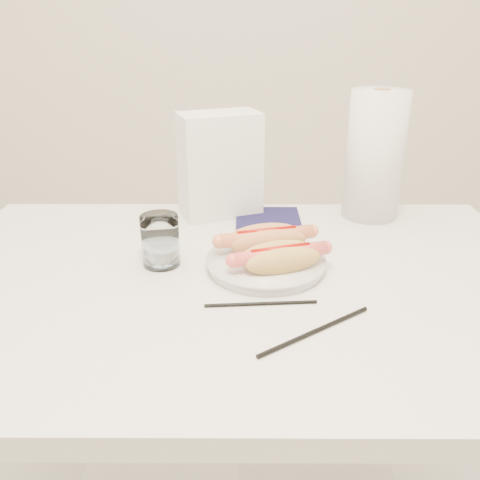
{
  "coord_description": "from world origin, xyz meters",
  "views": [
    {
      "loc": [
        0.01,
        -0.86,
        1.21
      ],
      "look_at": [
        0.01,
        0.02,
        0.82
      ],
      "focal_mm": 38.52,
      "sensor_mm": 36.0,
      "label": 1
    }
  ],
  "objects_px": {
    "water_glass": "(160,240)",
    "napkin_box": "(220,165)",
    "paper_towel_roll": "(375,155)",
    "hotdog_right": "(280,258)",
    "plate": "(266,264)",
    "hotdog_left": "(266,240)",
    "table": "(237,304)"
  },
  "relations": [
    {
      "from": "hotdog_left",
      "to": "napkin_box",
      "type": "relative_size",
      "value": 0.78
    },
    {
      "from": "hotdog_left",
      "to": "napkin_box",
      "type": "distance_m",
      "value": 0.29
    },
    {
      "from": "table",
      "to": "hotdog_right",
      "type": "bearing_deg",
      "value": -0.82
    },
    {
      "from": "table",
      "to": "plate",
      "type": "height_order",
      "value": "plate"
    },
    {
      "from": "hotdog_right",
      "to": "napkin_box",
      "type": "distance_m",
      "value": 0.37
    },
    {
      "from": "paper_towel_roll",
      "to": "hotdog_right",
      "type": "bearing_deg",
      "value": -126.43
    },
    {
      "from": "plate",
      "to": "hotdog_left",
      "type": "distance_m",
      "value": 0.05
    },
    {
      "from": "hotdog_right",
      "to": "paper_towel_roll",
      "type": "xyz_separation_m",
      "value": [
        0.24,
        0.33,
        0.11
      ]
    },
    {
      "from": "table",
      "to": "water_glass",
      "type": "bearing_deg",
      "value": 159.67
    },
    {
      "from": "table",
      "to": "hotdog_right",
      "type": "distance_m",
      "value": 0.13
    },
    {
      "from": "plate",
      "to": "paper_towel_roll",
      "type": "relative_size",
      "value": 0.75
    },
    {
      "from": "plate",
      "to": "water_glass",
      "type": "height_order",
      "value": "water_glass"
    },
    {
      "from": "napkin_box",
      "to": "hotdog_right",
      "type": "bearing_deg",
      "value": -90.45
    },
    {
      "from": "water_glass",
      "to": "napkin_box",
      "type": "relative_size",
      "value": 0.41
    },
    {
      "from": "hotdog_left",
      "to": "hotdog_right",
      "type": "bearing_deg",
      "value": -89.29
    },
    {
      "from": "hotdog_right",
      "to": "paper_towel_roll",
      "type": "bearing_deg",
      "value": 35.78
    },
    {
      "from": "plate",
      "to": "hotdog_right",
      "type": "distance_m",
      "value": 0.06
    },
    {
      "from": "water_glass",
      "to": "hotdog_right",
      "type": "bearing_deg",
      "value": -13.83
    },
    {
      "from": "table",
      "to": "hotdog_right",
      "type": "xyz_separation_m",
      "value": [
        0.08,
        -0.0,
        0.1
      ]
    },
    {
      "from": "napkin_box",
      "to": "paper_towel_roll",
      "type": "bearing_deg",
      "value": -22.14
    },
    {
      "from": "hotdog_right",
      "to": "paper_towel_roll",
      "type": "height_order",
      "value": "paper_towel_roll"
    },
    {
      "from": "water_glass",
      "to": "hotdog_left",
      "type": "bearing_deg",
      "value": 5.78
    },
    {
      "from": "hotdog_left",
      "to": "hotdog_right",
      "type": "xyz_separation_m",
      "value": [
        0.02,
        -0.08,
        -0.0
      ]
    },
    {
      "from": "plate",
      "to": "paper_towel_roll",
      "type": "xyz_separation_m",
      "value": [
        0.26,
        0.29,
        0.14
      ]
    },
    {
      "from": "hotdog_left",
      "to": "water_glass",
      "type": "bearing_deg",
      "value": 170.58
    },
    {
      "from": "plate",
      "to": "water_glass",
      "type": "bearing_deg",
      "value": 174.67
    },
    {
      "from": "hotdog_right",
      "to": "water_glass",
      "type": "height_order",
      "value": "water_glass"
    },
    {
      "from": "hotdog_right",
      "to": "napkin_box",
      "type": "xyz_separation_m",
      "value": [
        -0.12,
        0.33,
        0.08
      ]
    },
    {
      "from": "plate",
      "to": "hotdog_left",
      "type": "bearing_deg",
      "value": 86.66
    },
    {
      "from": "paper_towel_roll",
      "to": "water_glass",
      "type": "bearing_deg",
      "value": -150.24
    },
    {
      "from": "plate",
      "to": "hotdog_right",
      "type": "xyz_separation_m",
      "value": [
        0.02,
        -0.04,
        0.03
      ]
    },
    {
      "from": "water_glass",
      "to": "napkin_box",
      "type": "bearing_deg",
      "value": 69.07
    }
  ]
}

